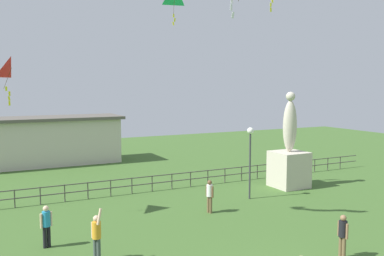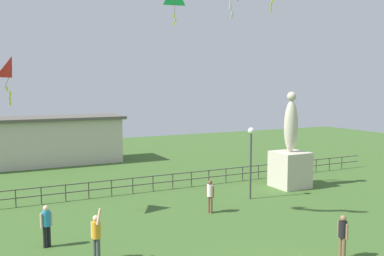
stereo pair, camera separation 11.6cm
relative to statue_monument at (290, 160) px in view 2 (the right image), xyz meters
The scene contains 9 objects.
statue_monument is the anchor object (origin of this frame).
lamppost 4.18m from the statue_monument, 161.77° to the right, with size 0.36×0.36×4.01m.
person_0 14.76m from the statue_monument, 156.57° to the right, with size 0.34×0.54×2.00m.
person_2 11.11m from the statue_monument, 119.65° to the right, with size 0.30×0.50×1.64m.
person_3 15.40m from the statue_monument, 166.28° to the right, with size 0.48×0.31×1.67m.
person_4 7.55m from the statue_monument, 160.20° to the right, with size 0.31×0.48×1.65m.
kite_1 16.58m from the statue_monument, behind, with size 0.90×1.20×2.17m.
waterfront_railing 9.86m from the statue_monument, 163.42° to the left, with size 36.06×0.06×0.95m.
pavilion_building 19.84m from the statue_monument, 131.79° to the left, with size 13.56×4.26×3.82m.
Camera 2 is at (-7.88, -9.33, 6.29)m, focal length 39.68 mm.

